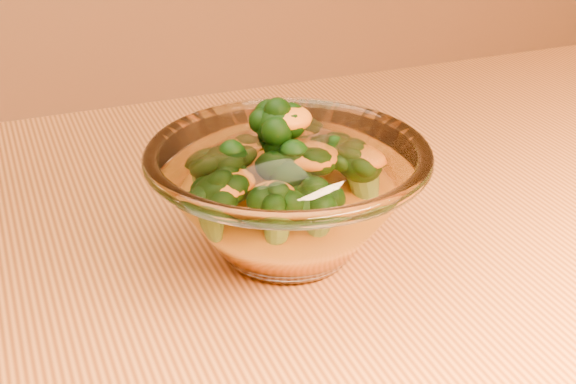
{
  "coord_description": "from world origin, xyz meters",
  "views": [
    {
      "loc": [
        -0.16,
        -0.37,
        1.04
      ],
      "look_at": [
        0.02,
        0.07,
        0.8
      ],
      "focal_mm": 50.0,
      "sensor_mm": 36.0,
      "label": 1
    }
  ],
  "objects": [
    {
      "name": "glass_bowl",
      "position": [
        0.02,
        0.07,
        0.79
      ],
      "size": [
        0.19,
        0.19,
        0.08
      ],
      "color": "white",
      "rests_on": "table"
    },
    {
      "name": "cheese_sauce",
      "position": [
        0.02,
        0.07,
        0.78
      ],
      "size": [
        0.11,
        0.11,
        0.03
      ],
      "primitive_type": "ellipsoid",
      "color": "orange",
      "rests_on": "glass_bowl"
    },
    {
      "name": "broccoli_heap",
      "position": [
        0.02,
        0.08,
        0.81
      ],
      "size": [
        0.12,
        0.12,
        0.08
      ],
      "color": "black",
      "rests_on": "cheese_sauce"
    }
  ]
}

